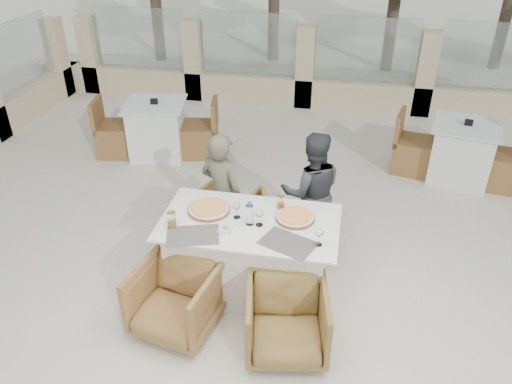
% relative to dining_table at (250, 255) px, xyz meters
% --- Properties ---
extents(ground, '(80.00, 80.00, 0.00)m').
position_rel_dining_table_xyz_m(ground, '(-0.03, 0.07, -0.39)').
color(ground, beige).
rests_on(ground, ground).
extents(sand_patch, '(30.00, 16.00, 0.01)m').
position_rel_dining_table_xyz_m(sand_patch, '(-0.03, 14.07, -0.38)').
color(sand_patch, '#F3ECC7').
rests_on(sand_patch, ground).
extents(perimeter_wall_far, '(10.00, 0.34, 1.60)m').
position_rel_dining_table_xyz_m(perimeter_wall_far, '(-0.03, 4.87, 0.42)').
color(perimeter_wall_far, beige).
rests_on(perimeter_wall_far, ground).
extents(dining_table, '(1.60, 0.90, 0.77)m').
position_rel_dining_table_xyz_m(dining_table, '(0.00, 0.00, 0.00)').
color(dining_table, silver).
rests_on(dining_table, ground).
extents(placemat_near_left, '(0.52, 0.41, 0.00)m').
position_rel_dining_table_xyz_m(placemat_near_left, '(-0.44, -0.30, 0.39)').
color(placemat_near_left, '#5D584F').
rests_on(placemat_near_left, dining_table).
extents(placemat_near_right, '(0.53, 0.45, 0.00)m').
position_rel_dining_table_xyz_m(placemat_near_right, '(0.38, -0.25, 0.39)').
color(placemat_near_right, '#555049').
rests_on(placemat_near_right, dining_table).
extents(pizza_left, '(0.43, 0.43, 0.05)m').
position_rel_dining_table_xyz_m(pizza_left, '(-0.40, 0.09, 0.41)').
color(pizza_left, orange).
rests_on(pizza_left, dining_table).
extents(pizza_right, '(0.42, 0.42, 0.05)m').
position_rel_dining_table_xyz_m(pizza_right, '(0.39, 0.11, 0.41)').
color(pizza_right, orange).
rests_on(pizza_right, dining_table).
extents(water_bottle, '(0.08, 0.08, 0.23)m').
position_rel_dining_table_xyz_m(water_bottle, '(0.01, -0.04, 0.50)').
color(water_bottle, '#A5C1D9').
rests_on(water_bottle, dining_table).
extents(wine_glass_centre, '(0.08, 0.08, 0.18)m').
position_rel_dining_table_xyz_m(wine_glass_centre, '(-0.13, 0.04, 0.48)').
color(wine_glass_centre, white).
rests_on(wine_glass_centre, dining_table).
extents(wine_glass_near, '(0.09, 0.09, 0.18)m').
position_rel_dining_table_xyz_m(wine_glass_near, '(0.10, -0.04, 0.48)').
color(wine_glass_near, white).
rests_on(wine_glass_near, dining_table).
extents(wine_glass_corner, '(0.10, 0.10, 0.18)m').
position_rel_dining_table_xyz_m(wine_glass_corner, '(0.63, -0.23, 0.48)').
color(wine_glass_corner, silver).
rests_on(wine_glass_corner, dining_table).
extents(beer_glass_left, '(0.09, 0.09, 0.15)m').
position_rel_dining_table_xyz_m(beer_glass_left, '(-0.65, -0.21, 0.46)').
color(beer_glass_left, gold).
rests_on(beer_glass_left, dining_table).
extents(beer_glass_right, '(0.08, 0.08, 0.13)m').
position_rel_dining_table_xyz_m(beer_glass_right, '(0.24, 0.28, 0.45)').
color(beer_glass_right, orange).
rests_on(beer_glass_right, dining_table).
extents(olive_dish, '(0.14, 0.14, 0.04)m').
position_rel_dining_table_xyz_m(olive_dish, '(-0.17, -0.18, 0.41)').
color(olive_dish, silver).
rests_on(olive_dish, dining_table).
extents(armchair_far_left, '(0.73, 0.74, 0.54)m').
position_rel_dining_table_xyz_m(armchair_far_left, '(-0.44, 0.90, -0.12)').
color(armchair_far_left, olive).
rests_on(armchair_far_left, ground).
extents(armchair_far_right, '(0.81, 0.82, 0.60)m').
position_rel_dining_table_xyz_m(armchair_far_right, '(0.32, 0.74, -0.09)').
color(armchair_far_right, olive).
rests_on(armchair_far_right, ground).
extents(armchair_near_left, '(0.79, 0.80, 0.63)m').
position_rel_dining_table_xyz_m(armchair_near_left, '(-0.52, -0.62, -0.07)').
color(armchair_near_left, olive).
rests_on(armchair_near_left, ground).
extents(armchair_near_right, '(0.76, 0.78, 0.61)m').
position_rel_dining_table_xyz_m(armchair_near_right, '(0.45, -0.68, -0.08)').
color(armchair_near_right, brown).
rests_on(armchair_near_right, ground).
extents(diner_left, '(0.57, 0.48, 1.34)m').
position_rel_dining_table_xyz_m(diner_left, '(-0.41, 0.57, 0.28)').
color(diner_left, '#52553E').
rests_on(diner_left, ground).
extents(diner_right, '(0.74, 0.63, 1.32)m').
position_rel_dining_table_xyz_m(diner_right, '(0.48, 0.79, 0.28)').
color(diner_right, '#323537').
rests_on(diner_right, ground).
extents(bg_table_a, '(1.76, 1.11, 0.77)m').
position_rel_dining_table_xyz_m(bg_table_a, '(-1.88, 2.56, 0.00)').
color(bg_table_a, silver).
rests_on(bg_table_a, ground).
extents(bg_table_b, '(1.77, 1.14, 0.77)m').
position_rel_dining_table_xyz_m(bg_table_b, '(2.27, 2.63, 0.00)').
color(bg_table_b, silver).
rests_on(bg_table_b, ground).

